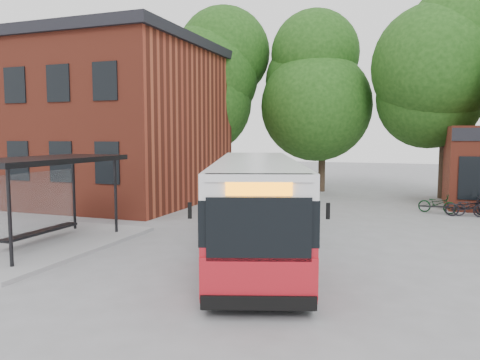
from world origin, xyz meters
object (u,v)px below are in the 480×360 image
(city_bus, at_px, (256,205))
(bicycle_0, at_px, (437,204))
(bicycle_2, at_px, (466,207))
(bicycle_4, at_px, (472,206))
(bus_shelter, at_px, (47,203))

(city_bus, xyz_separation_m, bicycle_0, (5.68, 9.48, -0.98))
(bicycle_0, bearing_deg, city_bus, 163.88)
(bicycle_2, relative_size, bicycle_4, 1.02)
(bicycle_0, xyz_separation_m, bicycle_4, (1.41, -0.34, 0.00))
(bicycle_4, bearing_deg, bicycle_2, 121.19)
(city_bus, relative_size, bicycle_2, 6.53)
(bicycle_0, bearing_deg, bus_shelter, 148.42)
(bicycle_2, bearing_deg, bus_shelter, 127.94)
(city_bus, relative_size, bicycle_4, 6.69)
(bicycle_0, height_order, bicycle_4, bicycle_4)
(bicycle_0, relative_size, bicycle_2, 0.97)
(bus_shelter, bearing_deg, bicycle_4, 39.56)
(bus_shelter, height_order, city_bus, bus_shelter)
(city_bus, height_order, bicycle_0, city_bus)
(city_bus, bearing_deg, bicycle_0, 40.69)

